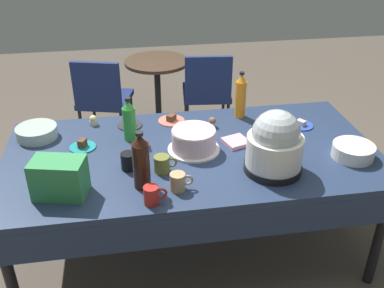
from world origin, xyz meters
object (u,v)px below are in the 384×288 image
at_px(soda_bottle_lime_soda, 129,120).
at_px(coffee_mug_red, 152,195).
at_px(coffee_mug_olive, 162,164).
at_px(coffee_mug_black, 129,161).
at_px(soda_bottle_cola, 141,162).
at_px(coffee_mug_tan, 178,182).
at_px(slow_cooker, 275,145).
at_px(dessert_plate_coral, 171,120).
at_px(potluck_table, 192,160).
at_px(dessert_plate_cobalt, 301,125).
at_px(round_cafe_table, 157,83).
at_px(frosted_layer_cake, 194,140).
at_px(soda_bottle_orange_juice, 241,96).
at_px(glass_salad_bowl, 37,132).
at_px(dessert_plate_teal, 83,146).
at_px(cupcake_rose, 143,145).
at_px(cupcake_cocoa, 93,120).
at_px(ceramic_snack_bowl, 353,151).
at_px(maroon_chair_right, 207,89).
at_px(dessert_plate_charcoal, 130,124).
at_px(soda_carton, 59,178).
at_px(maroon_chair_left, 102,96).
at_px(cupcake_mint, 212,122).

height_order(soda_bottle_lime_soda, coffee_mug_red, soda_bottle_lime_soda).
relative_size(coffee_mug_olive, coffee_mug_black, 1.03).
bearing_deg(soda_bottle_cola, coffee_mug_tan, -18.15).
bearing_deg(slow_cooker, dessert_plate_coral, 124.76).
xyz_separation_m(potluck_table, dessert_plate_cobalt, (0.76, 0.21, 0.07)).
distance_m(potluck_table, round_cafe_table, 1.76).
bearing_deg(frosted_layer_cake, potluck_table, -134.08).
xyz_separation_m(frosted_layer_cake, soda_bottle_orange_juice, (0.38, 0.40, 0.08)).
height_order(glass_salad_bowl, coffee_mug_red, coffee_mug_red).
bearing_deg(dessert_plate_teal, potluck_table, -13.07).
relative_size(soda_bottle_lime_soda, coffee_mug_black, 2.23).
xyz_separation_m(dessert_plate_cobalt, soda_bottle_cola, (-1.07, -0.52, 0.14)).
height_order(cupcake_rose, cupcake_cocoa, same).
relative_size(ceramic_snack_bowl, dessert_plate_cobalt, 1.49).
xyz_separation_m(ceramic_snack_bowl, maroon_chair_right, (-0.51, 1.74, -0.30)).
bearing_deg(dessert_plate_charcoal, dessert_plate_coral, 4.41).
xyz_separation_m(coffee_mug_red, coffee_mug_tan, (0.14, 0.10, -0.00)).
relative_size(coffee_mug_black, maroon_chair_right, 0.15).
bearing_deg(dessert_plate_teal, coffee_mug_olive, -36.93).
xyz_separation_m(dessert_plate_cobalt, soda_carton, (-1.48, -0.53, 0.09)).
height_order(slow_cooker, maroon_chair_left, slow_cooker).
distance_m(dessert_plate_cobalt, maroon_chair_right, 1.39).
bearing_deg(coffee_mug_tan, soda_carton, 174.84).
bearing_deg(cupcake_mint, dessert_plate_charcoal, 169.23).
xyz_separation_m(dessert_plate_coral, soda_carton, (-0.65, -0.73, 0.09)).
xyz_separation_m(glass_salad_bowl, coffee_mug_red, (0.65, -0.79, 0.01)).
height_order(soda_bottle_cola, coffee_mug_red, soda_bottle_cola).
xyz_separation_m(cupcake_rose, maroon_chair_right, (0.68, 1.45, -0.29)).
bearing_deg(dessert_plate_charcoal, ceramic_snack_bowl, -25.72).
distance_m(frosted_layer_cake, maroon_chair_right, 1.59).
bearing_deg(dessert_plate_teal, frosted_layer_cake, -11.74).
bearing_deg(coffee_mug_tan, coffee_mug_red, -146.22).
relative_size(dessert_plate_teal, coffee_mug_tan, 1.28).
bearing_deg(dessert_plate_charcoal, glass_salad_bowl, -173.41).
relative_size(soda_bottle_orange_juice, coffee_mug_olive, 2.50).
relative_size(potluck_table, coffee_mug_tan, 17.92).
xyz_separation_m(dessert_plate_teal, maroon_chair_left, (0.07, 1.38, -0.27)).
xyz_separation_m(frosted_layer_cake, cupcake_rose, (-0.30, 0.06, -0.03)).
xyz_separation_m(glass_salad_bowl, maroon_chair_left, (0.36, 1.20, -0.30)).
distance_m(dessert_plate_coral, maroon_chair_right, 1.23).
bearing_deg(round_cafe_table, frosted_layer_cake, -87.94).
distance_m(frosted_layer_cake, coffee_mug_black, 0.41).
distance_m(dessert_plate_teal, soda_carton, 0.48).
bearing_deg(dessert_plate_coral, maroon_chair_left, 114.07).
relative_size(dessert_plate_coral, soda_carton, 0.68).
bearing_deg(cupcake_cocoa, soda_bottle_orange_juice, -1.88).
bearing_deg(slow_cooker, cupcake_cocoa, 144.01).
height_order(slow_cooker, soda_bottle_lime_soda, slow_cooker).
bearing_deg(soda_bottle_orange_juice, soda_bottle_lime_soda, -165.09).
height_order(dessert_plate_charcoal, soda_bottle_cola, soda_bottle_cola).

